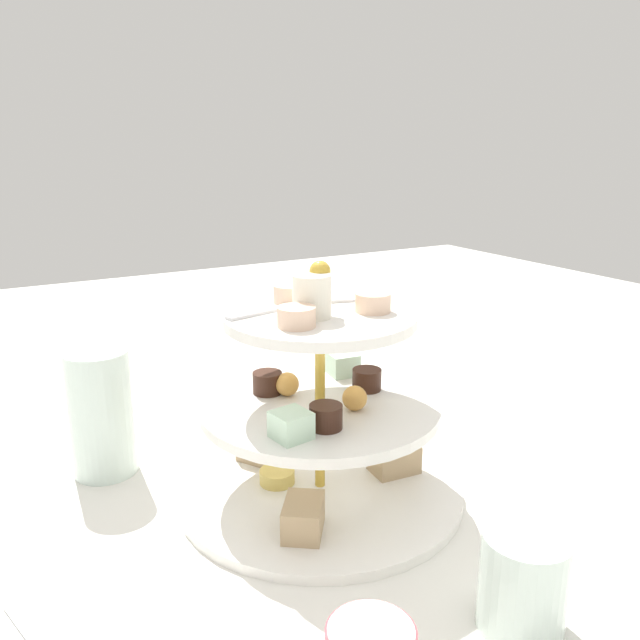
{
  "coord_description": "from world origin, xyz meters",
  "views": [
    {
      "loc": [
        0.29,
        0.51,
        0.35
      ],
      "look_at": [
        0.0,
        0.0,
        0.18
      ],
      "focal_mm": 36.1,
      "sensor_mm": 36.0,
      "label": 1
    }
  ],
  "objects_px": {
    "water_glass_short_left": "(523,582)",
    "tiered_serving_stand": "(319,424)",
    "water_glass_tall_right": "(101,413)",
    "butter_knife_left": "(326,388)"
  },
  "relations": [
    {
      "from": "tiered_serving_stand",
      "to": "water_glass_short_left",
      "type": "distance_m",
      "value": 0.24
    },
    {
      "from": "tiered_serving_stand",
      "to": "butter_knife_left",
      "type": "xyz_separation_m",
      "value": [
        -0.15,
        -0.25,
        -0.08
      ]
    },
    {
      "from": "water_glass_short_left",
      "to": "tiered_serving_stand",
      "type": "bearing_deg",
      "value": -81.19
    },
    {
      "from": "water_glass_short_left",
      "to": "butter_knife_left",
      "type": "distance_m",
      "value": 0.5
    },
    {
      "from": "water_glass_tall_right",
      "to": "butter_knife_left",
      "type": "relative_size",
      "value": 0.81
    },
    {
      "from": "tiered_serving_stand",
      "to": "water_glass_short_left",
      "type": "bearing_deg",
      "value": 98.81
    },
    {
      "from": "water_glass_tall_right",
      "to": "butter_knife_left",
      "type": "xyz_separation_m",
      "value": [
        -0.33,
        -0.09,
        -0.07
      ]
    },
    {
      "from": "butter_knife_left",
      "to": "tiered_serving_stand",
      "type": "bearing_deg",
      "value": 85.14
    },
    {
      "from": "water_glass_tall_right",
      "to": "water_glass_short_left",
      "type": "distance_m",
      "value": 0.45
    },
    {
      "from": "water_glass_tall_right",
      "to": "butter_knife_left",
      "type": "bearing_deg",
      "value": -164.92
    }
  ]
}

